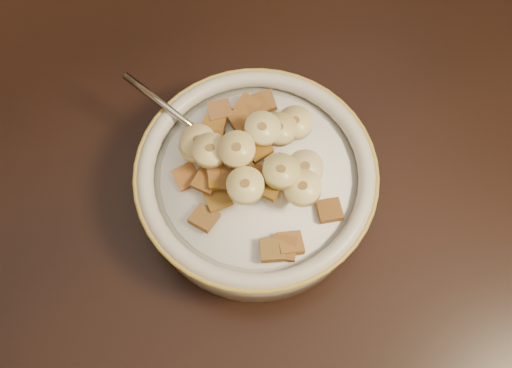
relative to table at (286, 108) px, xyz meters
name	(u,v)px	position (x,y,z in m)	size (l,w,h in m)	color
floor	(270,282)	(0.00, 0.00, -0.78)	(4.00, 4.50, 0.10)	#422816
table	(286,108)	(0.00, 0.00, 0.00)	(1.40, 0.90, 0.04)	black
cereal_bowl	(256,186)	(-0.07, -0.09, 0.04)	(0.20, 0.20, 0.05)	#B0AD9E
milk	(256,176)	(-0.07, -0.09, 0.07)	(0.17, 0.17, 0.00)	white
spoon	(227,153)	(-0.09, -0.06, 0.07)	(0.04, 0.05, 0.01)	#A9A9A9
cereal_square_0	(277,127)	(-0.04, -0.06, 0.08)	(0.02, 0.02, 0.01)	brown
cereal_square_1	(218,199)	(-0.11, -0.10, 0.08)	(0.02, 0.02, 0.01)	olive
cereal_square_2	(257,149)	(-0.07, -0.07, 0.09)	(0.02, 0.02, 0.01)	brown
cereal_square_3	(214,127)	(-0.09, -0.03, 0.08)	(0.02, 0.02, 0.01)	brown
cereal_square_4	(264,102)	(-0.04, -0.03, 0.07)	(0.02, 0.02, 0.01)	brown
cereal_square_5	(273,250)	(-0.09, -0.16, 0.08)	(0.02, 0.02, 0.01)	brown
cereal_square_6	(247,107)	(-0.05, -0.03, 0.08)	(0.02, 0.02, 0.01)	olive
cereal_square_7	(248,139)	(-0.07, -0.06, 0.08)	(0.02, 0.02, 0.01)	#90611A
cereal_square_8	(251,177)	(-0.08, -0.10, 0.09)	(0.02, 0.02, 0.01)	brown
cereal_square_9	(256,106)	(-0.05, -0.03, 0.08)	(0.02, 0.02, 0.01)	brown
cereal_square_10	(204,218)	(-0.13, -0.11, 0.08)	(0.02, 0.02, 0.01)	brown
cereal_square_11	(251,187)	(-0.08, -0.10, 0.09)	(0.02, 0.02, 0.01)	brown
cereal_square_12	(232,179)	(-0.10, -0.09, 0.09)	(0.02, 0.02, 0.01)	brown
cereal_square_13	(220,178)	(-0.11, -0.09, 0.09)	(0.02, 0.02, 0.01)	brown
cereal_square_14	(210,132)	(-0.10, -0.04, 0.08)	(0.02, 0.02, 0.01)	brown
cereal_square_15	(241,119)	(-0.06, -0.03, 0.08)	(0.02, 0.02, 0.01)	brown
cereal_square_16	(220,175)	(-0.10, -0.08, 0.09)	(0.02, 0.02, 0.01)	#985F2A
cereal_square_17	(186,176)	(-0.13, -0.07, 0.08)	(0.02, 0.02, 0.01)	brown
cereal_square_18	(291,243)	(-0.07, -0.16, 0.08)	(0.02, 0.02, 0.01)	olive
cereal_square_19	(214,145)	(-0.10, -0.05, 0.08)	(0.02, 0.02, 0.01)	brown
cereal_square_20	(330,210)	(-0.03, -0.14, 0.07)	(0.02, 0.02, 0.01)	brown
cereal_square_21	(220,111)	(-0.08, -0.02, 0.08)	(0.02, 0.02, 0.01)	brown
cereal_square_22	(286,167)	(-0.05, -0.10, 0.09)	(0.02, 0.02, 0.01)	brown
cereal_square_23	(304,187)	(-0.04, -0.12, 0.08)	(0.02, 0.02, 0.01)	#995827
cereal_square_24	(233,152)	(-0.09, -0.07, 0.09)	(0.02, 0.02, 0.01)	brown
cereal_square_25	(207,181)	(-0.12, -0.08, 0.08)	(0.02, 0.02, 0.01)	brown
cereal_square_26	(219,156)	(-0.10, -0.06, 0.08)	(0.02, 0.02, 0.01)	brown
cereal_square_27	(284,248)	(-0.08, -0.16, 0.08)	(0.02, 0.02, 0.01)	brown
cereal_square_28	(269,187)	(-0.07, -0.11, 0.09)	(0.02, 0.02, 0.01)	brown
cereal_square_29	(213,173)	(-0.11, -0.08, 0.08)	(0.02, 0.02, 0.01)	brown
banana_slice_0	(295,123)	(-0.02, -0.06, 0.09)	(0.03, 0.03, 0.01)	#F1D486
banana_slice_1	(262,129)	(-0.06, -0.06, 0.10)	(0.03, 0.03, 0.01)	beige
banana_slice_2	(303,188)	(-0.05, -0.12, 0.10)	(0.03, 0.03, 0.01)	#FFDC8E
banana_slice_3	(279,129)	(-0.04, -0.07, 0.09)	(0.03, 0.03, 0.01)	tan
banana_slice_4	(245,186)	(-0.09, -0.11, 0.10)	(0.03, 0.03, 0.01)	#F6E38A
banana_slice_5	(237,150)	(-0.08, -0.08, 0.11)	(0.03, 0.03, 0.01)	#FCD683
banana_slice_6	(197,146)	(-0.11, -0.05, 0.09)	(0.03, 0.03, 0.01)	#FEED91
banana_slice_7	(281,171)	(-0.06, -0.11, 0.10)	(0.03, 0.03, 0.01)	#D7CA88
banana_slice_8	(210,150)	(-0.10, -0.06, 0.10)	(0.03, 0.03, 0.01)	#FFE8A2
banana_slice_9	(305,168)	(-0.04, -0.11, 0.09)	(0.03, 0.03, 0.01)	beige
banana_slice_10	(198,142)	(-0.11, -0.05, 0.09)	(0.03, 0.03, 0.01)	#FFECAB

